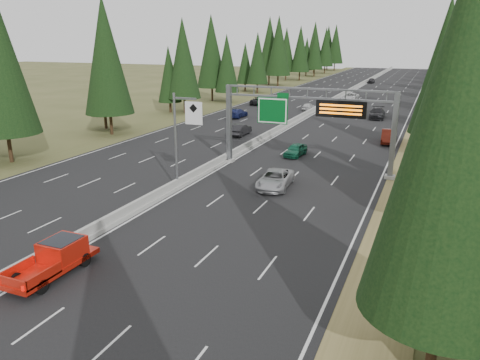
% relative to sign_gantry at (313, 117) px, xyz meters
% --- Properties ---
extents(road, '(32.00, 260.00, 0.08)m').
position_rel_sign_gantry_xyz_m(road, '(-8.92, 45.12, -5.23)').
color(road, black).
rests_on(road, ground).
extents(shoulder_right, '(3.60, 260.00, 0.06)m').
position_rel_sign_gantry_xyz_m(shoulder_right, '(8.88, 45.12, -5.24)').
color(shoulder_right, olive).
rests_on(shoulder_right, ground).
extents(shoulder_left, '(3.60, 260.00, 0.06)m').
position_rel_sign_gantry_xyz_m(shoulder_left, '(-26.72, 45.12, -5.24)').
color(shoulder_left, '#424822').
rests_on(shoulder_left, ground).
extents(median_barrier, '(0.70, 260.00, 0.85)m').
position_rel_sign_gantry_xyz_m(median_barrier, '(-8.92, 45.12, -4.85)').
color(median_barrier, gray).
rests_on(median_barrier, road).
extents(sign_gantry, '(16.75, 0.98, 7.80)m').
position_rel_sign_gantry_xyz_m(sign_gantry, '(0.00, 0.00, 0.00)').
color(sign_gantry, slate).
rests_on(sign_gantry, road).
extents(hov_sign_pole, '(2.80, 0.50, 8.00)m').
position_rel_sign_gantry_xyz_m(hov_sign_pole, '(-8.33, -9.92, -0.54)').
color(hov_sign_pole, slate).
rests_on(hov_sign_pole, road).
extents(tree_row_right, '(10.84, 236.38, 18.39)m').
position_rel_sign_gantry_xyz_m(tree_row_right, '(12.95, 34.27, 3.71)').
color(tree_row_right, black).
rests_on(tree_row_right, ground).
extents(tree_row_left, '(11.19, 240.22, 18.71)m').
position_rel_sign_gantry_xyz_m(tree_row_left, '(-31.05, 42.16, 4.26)').
color(tree_row_left, black).
rests_on(tree_row_left, ground).
extents(silver_minivan, '(2.84, 5.46, 1.47)m').
position_rel_sign_gantry_xyz_m(silver_minivan, '(-1.44, -6.38, -4.45)').
color(silver_minivan, '#9E9EA2').
rests_on(silver_minivan, road).
extents(red_pickup, '(1.92, 5.37, 1.75)m').
position_rel_sign_gantry_xyz_m(red_pickup, '(-7.42, -25.23, -4.22)').
color(red_pickup, black).
rests_on(red_pickup, road).
extents(car_ahead_green, '(1.92, 4.09, 1.35)m').
position_rel_sign_gantry_xyz_m(car_ahead_green, '(-2.98, 5.12, -4.51)').
color(car_ahead_green, '#155D40').
rests_on(car_ahead_green, road).
extents(car_ahead_dkred, '(2.06, 4.96, 1.60)m').
position_rel_sign_gantry_xyz_m(car_ahead_dkred, '(5.58, 15.89, -4.39)').
color(car_ahead_dkred, '#59160C').
rests_on(car_ahead_dkred, road).
extents(car_ahead_dkgrey, '(2.69, 5.78, 1.63)m').
position_rel_sign_gantry_xyz_m(car_ahead_dkgrey, '(1.97, 34.33, -4.37)').
color(car_ahead_dkgrey, black).
rests_on(car_ahead_dkgrey, road).
extents(car_ahead_white, '(2.75, 5.54, 1.51)m').
position_rel_sign_gantry_xyz_m(car_ahead_white, '(-5.84, 55.75, -4.43)').
color(car_ahead_white, silver).
rests_on(car_ahead_white, road).
extents(car_ahead_far, '(1.74, 4.17, 1.41)m').
position_rel_sign_gantry_xyz_m(car_ahead_far, '(-7.42, 98.28, -4.48)').
color(car_ahead_far, '#232325').
rests_on(car_ahead_far, road).
extents(car_onc_near, '(1.57, 4.48, 1.47)m').
position_rel_sign_gantry_xyz_m(car_onc_near, '(-12.81, 13.27, -4.45)').
color(car_onc_near, black).
rests_on(car_onc_near, road).
extents(car_onc_blue, '(2.08, 4.98, 1.44)m').
position_rel_sign_gantry_xyz_m(car_onc_blue, '(-18.89, 26.57, -4.47)').
color(car_onc_blue, navy).
rests_on(car_onc_blue, road).
extents(car_onc_white, '(1.70, 3.87, 1.30)m').
position_rel_sign_gantry_xyz_m(car_onc_white, '(-10.42, 38.87, -4.54)').
color(car_onc_white, silver).
rests_on(car_onc_white, road).
extents(car_onc_far, '(2.84, 5.42, 1.45)m').
position_rel_sign_gantry_xyz_m(car_onc_far, '(-21.18, 42.60, -4.46)').
color(car_onc_far, black).
rests_on(car_onc_far, road).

